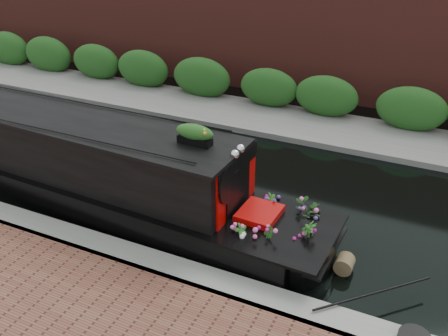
% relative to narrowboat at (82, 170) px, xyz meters
% --- Properties ---
extents(ground, '(80.00, 80.00, 0.00)m').
position_rel_narrowboat_xyz_m(ground, '(1.61, 1.81, -0.76)').
color(ground, black).
rests_on(ground, ground).
extents(near_bank_coping, '(40.00, 0.60, 0.50)m').
position_rel_narrowboat_xyz_m(near_bank_coping, '(1.61, -1.49, -0.76)').
color(near_bank_coping, gray).
rests_on(near_bank_coping, ground).
extents(far_bank_path, '(40.00, 2.40, 0.34)m').
position_rel_narrowboat_xyz_m(far_bank_path, '(1.61, 6.01, -0.76)').
color(far_bank_path, slate).
rests_on(far_bank_path, ground).
extents(far_hedge, '(40.00, 1.10, 2.80)m').
position_rel_narrowboat_xyz_m(far_hedge, '(1.61, 6.91, -0.76)').
color(far_hedge, '#1F4D19').
rests_on(far_hedge, ground).
extents(far_brick_wall, '(40.00, 1.00, 8.00)m').
position_rel_narrowboat_xyz_m(far_brick_wall, '(1.61, 9.01, -0.76)').
color(far_brick_wall, maroon).
rests_on(far_brick_wall, ground).
extents(narrowboat, '(10.91, 2.33, 2.56)m').
position_rel_narrowboat_xyz_m(narrowboat, '(0.00, 0.00, 0.00)').
color(narrowboat, black).
rests_on(narrowboat, ground).
extents(rope_fender, '(0.34, 0.34, 0.34)m').
position_rel_narrowboat_xyz_m(rope_fender, '(5.87, -0.00, -0.59)').
color(rope_fender, brown).
rests_on(rope_fender, ground).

